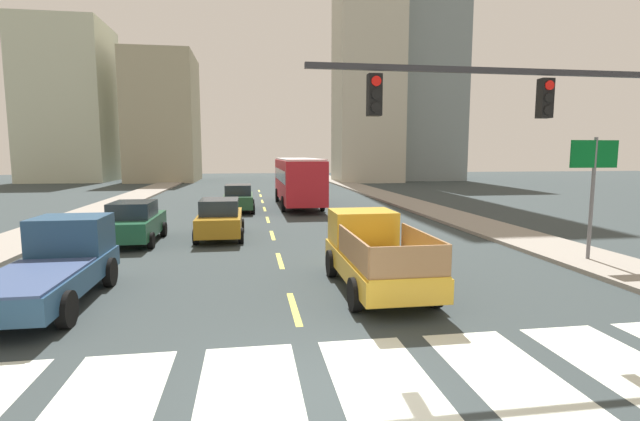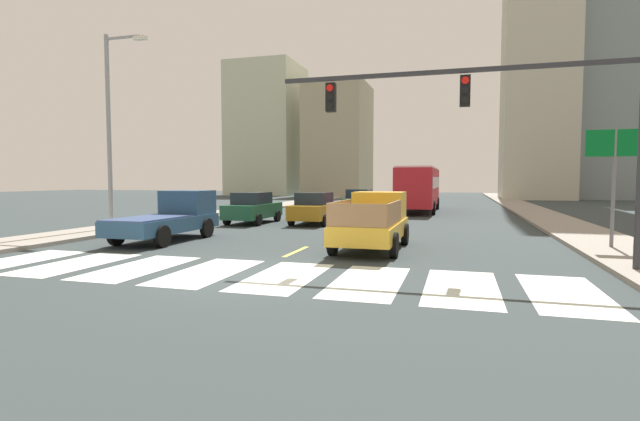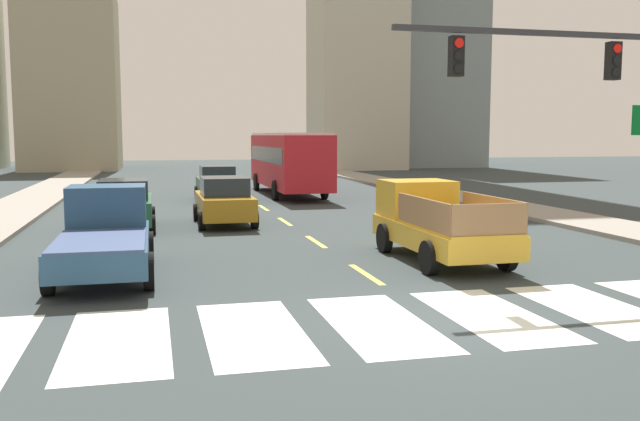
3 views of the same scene
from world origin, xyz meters
TOP-DOWN VIEW (x-y plane):
  - ground_plane at (0.00, 0.00)m, footprint 160.00×160.00m
  - sidewalk_right at (10.47, 18.00)m, footprint 2.89×110.00m
  - sidewalk_left at (-10.47, 18.00)m, footprint 2.89×110.00m
  - crosswalk_stripe_0 at (-7.46, 0.00)m, footprint 1.60×3.86m
  - crosswalk_stripe_1 at (-5.33, 0.00)m, footprint 1.60×3.86m
  - crosswalk_stripe_2 at (-3.20, 0.00)m, footprint 1.60×3.86m
  - crosswalk_stripe_3 at (-1.07, 0.00)m, footprint 1.60×3.86m
  - crosswalk_stripe_4 at (1.07, 0.00)m, footprint 1.60×3.86m
  - crosswalk_stripe_5 at (3.20, 0.00)m, footprint 1.60×3.86m
  - crosswalk_stripe_6 at (5.33, 0.00)m, footprint 1.60×3.86m
  - crosswalk_stripe_7 at (7.46, 0.00)m, footprint 1.60×3.86m
  - lane_dash_0 at (0.00, 4.00)m, footprint 0.16×2.40m
  - lane_dash_1 at (0.00, 9.00)m, footprint 0.16×2.40m
  - lane_dash_2 at (0.00, 14.00)m, footprint 0.16×2.40m
  - lane_dash_3 at (0.00, 19.00)m, footprint 0.16×2.40m
  - lane_dash_4 at (0.00, 24.00)m, footprint 0.16×2.40m
  - lane_dash_5 at (0.00, 29.00)m, footprint 0.16×2.40m
  - lane_dash_6 at (0.00, 34.00)m, footprint 0.16×2.40m
  - lane_dash_7 at (0.00, 39.00)m, footprint 0.16×2.40m
  - pickup_stakebed at (2.36, 5.59)m, footprint 2.18×5.20m
  - pickup_dark at (-5.85, 5.57)m, footprint 2.18×5.20m
  - city_bus at (2.37, 25.30)m, footprint 2.72×10.80m
  - sedan_near_right at (-5.69, 13.11)m, footprint 2.02×4.40m
  - sedan_near_left at (-1.67, 22.97)m, footprint 2.02×4.40m
  - sedan_far at (-2.27, 13.68)m, footprint 2.02×4.40m
  - traffic_signal_gantry at (6.52, 2.72)m, footprint 9.60×0.27m
  - direction_sign_green at (10.21, 7.07)m, footprint 1.70×0.12m
  - streetlight_left at (-10.12, 7.41)m, footprint 2.20×0.28m
  - block_mid_left at (-11.93, 57.70)m, footprint 8.45×11.02m
  - block_mid_right at (-24.02, 59.41)m, footprint 10.31×10.63m
  - block_low_left at (23.35, 57.24)m, footprint 9.03×11.59m

SIDE VIEW (x-z plane):
  - ground_plane at x=0.00m, z-range 0.00..0.00m
  - lane_dash_0 at x=0.00m, z-range 0.00..0.01m
  - lane_dash_1 at x=0.00m, z-range 0.00..0.01m
  - lane_dash_2 at x=0.00m, z-range 0.00..0.01m
  - lane_dash_3 at x=0.00m, z-range 0.00..0.01m
  - lane_dash_4 at x=0.00m, z-range 0.00..0.01m
  - lane_dash_5 at x=0.00m, z-range 0.00..0.01m
  - lane_dash_6 at x=0.00m, z-range 0.00..0.01m
  - lane_dash_7 at x=0.00m, z-range 0.00..0.01m
  - crosswalk_stripe_0 at x=-7.46m, z-range 0.00..0.01m
  - crosswalk_stripe_1 at x=-5.33m, z-range 0.00..0.01m
  - crosswalk_stripe_2 at x=-3.20m, z-range 0.00..0.01m
  - crosswalk_stripe_3 at x=-1.07m, z-range 0.00..0.01m
  - crosswalk_stripe_4 at x=1.07m, z-range 0.00..0.01m
  - crosswalk_stripe_5 at x=3.20m, z-range 0.00..0.01m
  - crosswalk_stripe_6 at x=5.33m, z-range 0.00..0.01m
  - crosswalk_stripe_7 at x=7.46m, z-range 0.00..0.01m
  - sidewalk_right at x=10.47m, z-range 0.00..0.15m
  - sidewalk_left at x=-10.47m, z-range 0.00..0.15m
  - sedan_near_right at x=-5.69m, z-range 0.00..1.72m
  - sedan_near_left at x=-1.67m, z-range 0.00..1.72m
  - sedan_far at x=-2.27m, z-range 0.00..1.72m
  - pickup_dark at x=-5.85m, z-range -0.06..1.90m
  - pickup_stakebed at x=2.36m, z-range -0.04..1.92m
  - city_bus at x=2.37m, z-range 0.29..3.61m
  - direction_sign_green at x=10.21m, z-range 0.93..5.13m
  - traffic_signal_gantry at x=6.52m, z-range 1.22..7.22m
  - streetlight_left at x=-10.12m, z-range 0.47..9.47m
  - block_mid_left at x=-11.93m, z-range 0.00..16.37m
  - block_mid_right at x=-24.02m, z-range 0.00..20.28m
  - block_low_left at x=23.35m, z-range 0.00..30.33m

